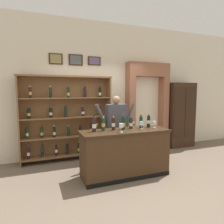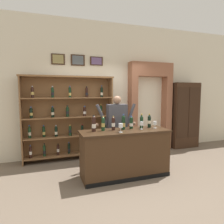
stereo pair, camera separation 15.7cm
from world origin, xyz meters
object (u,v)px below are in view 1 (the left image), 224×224
(tasting_counter, at_px, (125,153))
(tasting_bottle_grappa, at_px, (113,123))
(tasting_bottle_rosso, at_px, (149,121))
(tasting_bottle_chianti, at_px, (131,122))
(wine_shelf, at_px, (67,116))
(tasting_bottle_vin_santo, at_px, (123,122))
(shopkeeper, at_px, (116,122))
(wine_glass_right, at_px, (154,123))
(wine_glass_left, at_px, (121,126))
(wine_glass_spare, at_px, (141,124))
(tasting_bottle_super_tuscan, at_px, (94,124))
(side_cabinet, at_px, (180,115))
(tasting_bottle_prosecco, at_px, (141,121))
(tasting_bottle_riserva, at_px, (103,124))

(tasting_counter, relative_size, tasting_bottle_grappa, 6.28)
(tasting_bottle_rosso, bearing_deg, tasting_bottle_chianti, 178.38)
(wine_shelf, bearing_deg, tasting_bottle_rosso, -39.72)
(tasting_bottle_vin_santo, bearing_deg, shopkeeper, 83.63)
(tasting_bottle_chianti, xyz_separation_m, wine_glass_right, (0.50, -0.11, -0.03))
(tasting_bottle_vin_santo, distance_m, wine_glass_left, 0.28)
(tasting_bottle_chianti, distance_m, wine_glass_spare, 0.22)
(tasting_bottle_vin_santo, bearing_deg, tasting_bottle_chianti, 13.04)
(wine_glass_left, bearing_deg, tasting_bottle_super_tuscan, 152.74)
(tasting_bottle_chianti, bearing_deg, tasting_bottle_vin_santo, -166.96)
(side_cabinet, bearing_deg, wine_shelf, 179.78)
(tasting_bottle_super_tuscan, xyz_separation_m, tasting_bottle_vin_santo, (0.62, -0.01, -0.01))
(tasting_bottle_super_tuscan, relative_size, tasting_bottle_vin_santo, 1.00)
(tasting_counter, xyz_separation_m, tasting_bottle_vin_santo, (-0.00, 0.08, 0.62))
(tasting_bottle_grappa, relative_size, tasting_bottle_chianti, 1.07)
(side_cabinet, bearing_deg, wine_glass_right, -143.28)
(wine_shelf, bearing_deg, tasting_bottle_prosecco, -43.54)
(side_cabinet, bearing_deg, tasting_bottle_grappa, -154.73)
(shopkeeper, bearing_deg, tasting_bottle_prosecco, -54.96)
(tasting_bottle_prosecco, bearing_deg, wine_glass_right, -19.43)
(side_cabinet, bearing_deg, tasting_bottle_rosso, -146.48)
(tasting_bottle_vin_santo, relative_size, tasting_bottle_chianti, 1.20)
(tasting_counter, height_order, wine_glass_right, wine_glass_right)
(wine_shelf, height_order, tasting_bottle_grappa, wine_shelf)
(wine_shelf, bearing_deg, tasting_bottle_riserva, -68.49)
(shopkeeper, relative_size, tasting_bottle_grappa, 5.66)
(tasting_bottle_vin_santo, bearing_deg, tasting_bottle_rosso, 3.13)
(tasting_bottle_riserva, relative_size, tasting_bottle_prosecco, 0.95)
(shopkeeper, distance_m, tasting_bottle_vin_santo, 0.56)
(tasting_bottle_super_tuscan, relative_size, wine_glass_spare, 2.00)
(wine_glass_left, bearing_deg, tasting_bottle_rosso, 19.23)
(tasting_bottle_super_tuscan, relative_size, wine_glass_left, 1.89)
(wine_glass_spare, bearing_deg, wine_glass_right, 5.86)
(side_cabinet, distance_m, shopkeeper, 2.61)
(shopkeeper, xyz_separation_m, wine_glass_right, (0.64, -0.62, 0.04))
(tasting_bottle_riserva, xyz_separation_m, tasting_bottle_rosso, (1.04, 0.01, -0.00))
(wine_shelf, relative_size, tasting_bottle_super_tuscan, 7.05)
(side_cabinet, relative_size, wine_glass_left, 11.65)
(wine_glass_left, bearing_deg, tasting_bottle_chianti, 38.80)
(wine_glass_spare, height_order, wine_glass_right, wine_glass_spare)
(shopkeeper, height_order, tasting_bottle_rosso, shopkeeper)
(tasting_bottle_grappa, distance_m, tasting_bottle_prosecco, 0.64)
(tasting_bottle_chianti, bearing_deg, tasting_bottle_rosso, -1.62)
(wine_glass_right, bearing_deg, tasting_bottle_chianti, 167.24)
(tasting_bottle_riserva, bearing_deg, tasting_bottle_vin_santo, -2.75)
(tasting_counter, distance_m, tasting_bottle_grappa, 0.66)
(wine_shelf, xyz_separation_m, tasting_bottle_rosso, (1.56, -1.30, -0.01))
(tasting_bottle_super_tuscan, xyz_separation_m, tasting_bottle_rosso, (1.24, 0.03, -0.02))
(shopkeeper, xyz_separation_m, tasting_bottle_riserva, (-0.49, -0.53, 0.08))
(tasting_bottle_vin_santo, xyz_separation_m, tasting_bottle_prosecco, (0.43, 0.03, -0.01))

